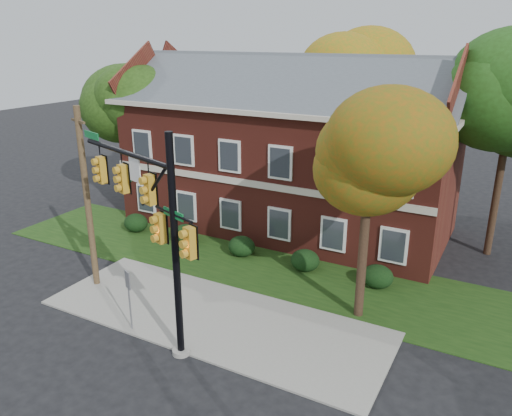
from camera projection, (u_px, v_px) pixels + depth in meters
The scene contains 15 objects.
ground at pixel (199, 331), 19.06m from camera, with size 120.00×120.00×0.00m, color black.
sidewalk at pixel (213, 317), 19.87m from camera, with size 14.00×5.00×0.08m, color gray.
grass_strip at pixel (270, 269), 24.03m from camera, with size 30.00×6.00×0.04m, color #193811.
apartment_building at pixel (287, 141), 28.24m from camera, with size 18.80×8.80×9.74m.
hedge_far_left at pixel (136, 223), 28.51m from camera, with size 1.40×1.26×1.05m, color black.
hedge_left at pixel (186, 234), 26.93m from camera, with size 1.40×1.26×1.05m, color black.
hedge_center at pixel (242, 246), 25.35m from camera, with size 1.40×1.26×1.05m, color black.
hedge_right at pixel (305, 260), 23.76m from camera, with size 1.40×1.26×1.05m, color black.
hedge_far_right at pixel (378, 276), 22.18m from camera, with size 1.40×1.26×1.05m, color black.
tree_near_right at pixel (376, 155), 17.71m from camera, with size 4.50×4.25×8.58m.
tree_left_rear at pixel (139, 103), 31.15m from camera, with size 5.40×5.10×8.88m.
tree_far_rear at pixel (358, 65), 32.86m from camera, with size 6.84×6.46×11.52m.
traffic_signal at pixel (151, 213), 17.06m from camera, with size 6.79×2.47×7.93m.
utility_pole at pixel (87, 199), 21.24m from camera, with size 1.20×0.53×8.02m.
sign_post at pixel (129, 291), 18.52m from camera, with size 0.35×0.18×2.49m.
Camera 1 is at (9.80, -13.40, 10.69)m, focal length 35.00 mm.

